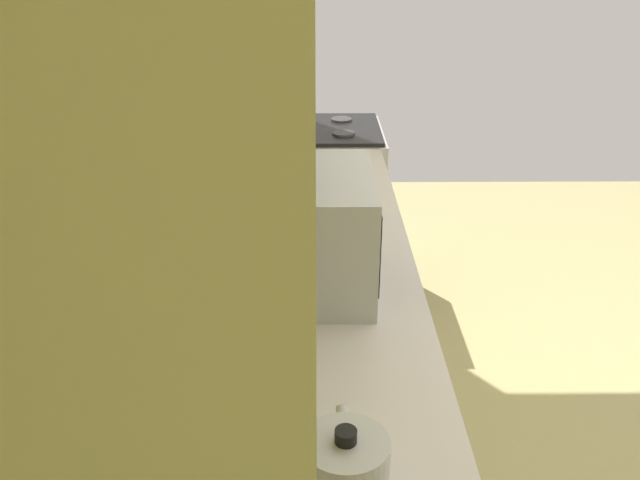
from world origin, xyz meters
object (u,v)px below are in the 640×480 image
microwave (308,230)px  oven_range (319,209)px  bowl (329,200)px  kettle (345,476)px

microwave → oven_range: bearing=-1.5°
microwave → bowl: (0.57, -0.07, -0.13)m
oven_range → microwave: microwave is taller
kettle → oven_range: bearing=0.6°
oven_range → kettle: kettle is taller
bowl → kettle: (-1.43, 0.00, 0.05)m
oven_range → microwave: size_ratio=2.28×
bowl → kettle: bearing=180.0°
bowl → oven_range: bearing=1.5°
bowl → kettle: kettle is taller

